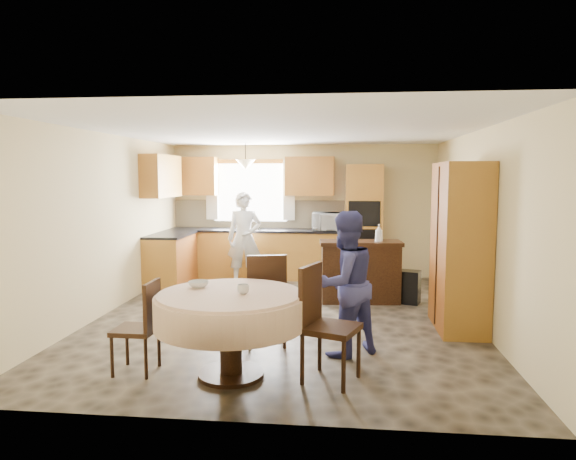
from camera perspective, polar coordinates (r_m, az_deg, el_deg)
The scene contains 36 objects.
floor at distance 7.07m, azimuth -0.38°, elevation -9.69°, with size 5.00×6.00×0.01m, color brown.
ceiling at distance 6.83m, azimuth -0.40°, elevation 10.95°, with size 5.00×6.00×0.01m, color white.
wall_back at distance 9.81m, azimuth 1.60°, elevation 2.14°, with size 5.00×0.02×2.50m, color beige.
wall_front at distance 3.89m, azimuth -5.42°, elevation -3.79°, with size 5.00×0.02×2.50m, color beige.
wall_left at distance 7.54m, azimuth -19.63°, elevation 0.63°, with size 0.02×6.00×2.50m, color beige.
wall_right at distance 7.01m, azimuth 20.37°, elevation 0.22°, with size 0.02×6.00×2.50m, color beige.
window at distance 9.90m, azimuth -4.19°, elevation 4.19°, with size 1.40×0.03×1.10m, color white.
curtain_left at distance 10.01m, azimuth -8.48°, elevation 4.45°, with size 0.22×0.02×1.15m, color white.
curtain_right at distance 9.75m, azimuth 0.11°, elevation 4.47°, with size 0.22×0.02×1.15m, color white.
base_cab_back at distance 9.71m, azimuth -3.56°, elevation -2.72°, with size 3.30×0.60×0.88m, color gold.
counter_back at distance 9.65m, azimuth -3.58°, elevation -0.02°, with size 3.30×0.64×0.04m, color black.
base_cab_left at distance 9.18m, azimuth -12.87°, elevation -3.37°, with size 0.60×1.20×0.88m, color gold.
counter_left at distance 9.12m, azimuth -12.94°, elevation -0.52°, with size 0.64×1.20×0.04m, color black.
backsplash at distance 9.91m, azimuth -3.31°, elevation 1.76°, with size 3.30×0.02×0.55m, color #C1AF88.
wall_cab_left at distance 10.00m, azimuth -10.32°, elevation 5.90°, with size 0.85×0.33×0.72m, color gold.
wall_cab_right at distance 9.61m, azimuth 2.43°, elevation 5.99°, with size 0.90×0.33×0.72m, color gold.
wall_cab_side at distance 9.11m, azimuth -13.90°, elevation 5.82°, with size 0.33×1.20×0.72m, color gold.
oven_tower at distance 9.49m, azimuth 8.39°, elevation 0.80°, with size 0.66×0.62×2.12m, color gold.
oven_upper at distance 9.17m, azimuth 8.48°, elevation 1.80°, with size 0.56×0.01×0.45m, color black.
oven_lower at distance 9.21m, azimuth 8.43°, elevation -1.30°, with size 0.56×0.01×0.45m, color black.
pendant at distance 9.43m, azimuth -4.74°, elevation 7.25°, with size 0.36×0.36×0.18m, color beige.
sideboard at distance 7.91m, azimuth 8.03°, elevation -4.78°, with size 1.23×0.51×0.88m, color #331E0E.
space_heater at distance 7.98m, azimuth 13.12°, elevation -6.17°, with size 0.36×0.25×0.50m, color black.
cupboard at distance 6.70m, azimuth 18.56°, elevation -1.78°, with size 0.54×1.09×2.08m, color gold.
dining_table at distance 4.95m, azimuth -6.42°, elevation -8.97°, with size 1.43×1.43×0.82m.
chair_left at distance 5.25m, azimuth -15.86°, elevation -9.82°, with size 0.40×0.40×0.90m.
chair_back at distance 5.80m, azimuth -2.44°, elevation -7.25°, with size 0.54×0.54×1.05m.
chair_right at distance 4.87m, azimuth 3.84°, elevation -9.64°, with size 0.61×0.61×1.09m.
framed_picture at distance 7.87m, azimuth 18.62°, elevation 4.73°, with size 0.06×0.63×0.52m.
microwave at distance 9.45m, azimuth 4.50°, elevation 0.95°, with size 0.59×0.40×0.32m, color silver.
person_sink at distance 9.04m, azimuth -4.88°, elevation -0.96°, with size 0.60×0.39×1.64m, color silver.
person_dining at distance 5.51m, azimuth 6.32°, elevation -5.93°, with size 0.75×0.59×1.55m, color #393B7D.
bowl_sideboard at distance 7.84m, azimuth 5.70°, elevation -1.42°, with size 0.22×0.22×0.05m, color #B2B2B2.
bottle_sideboard at distance 7.84m, azimuth 10.07°, elevation -0.50°, with size 0.12×0.12×0.32m, color silver.
cup_table at distance 4.83m, azimuth -5.00°, elevation -6.57°, with size 0.11×0.11×0.09m, color #B2B2B2.
bowl_table at distance 5.17m, azimuth -9.91°, elevation -5.96°, with size 0.20×0.20×0.06m, color #B2B2B2.
Camera 1 is at (0.77, -6.76, 1.91)m, focal length 32.00 mm.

